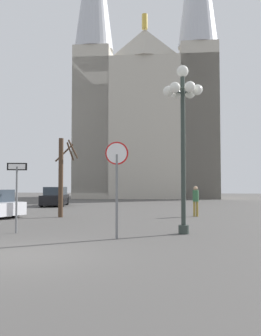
{
  "coord_description": "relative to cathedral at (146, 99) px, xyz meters",
  "views": [
    {
      "loc": [
        4.16,
        -7.9,
        1.72
      ],
      "look_at": [
        -0.49,
        18.68,
        2.98
      ],
      "focal_mm": 37.47,
      "sensor_mm": 36.0,
      "label": 1
    }
  ],
  "objects": [
    {
      "name": "ground_plane",
      "position": [
        1.55,
        -36.32,
        -12.66
      ],
      "size": [
        120.0,
        120.0,
        0.0
      ],
      "primitive_type": "plane",
      "color": "#514F4C"
    },
    {
      "name": "cathedral",
      "position": [
        0.0,
        0.0,
        0.0
      ],
      "size": [
        18.19,
        11.57,
        38.97
      ],
      "color": "#BCB5A5",
      "rests_on": "ground"
    },
    {
      "name": "stop_sign",
      "position": [
        3.36,
        -33.31,
        -10.52
      ],
      "size": [
        0.73,
        0.19,
        3.08
      ],
      "color": "slate",
      "rests_on": "ground"
    },
    {
      "name": "one_way_arrow_sign",
      "position": [
        -0.41,
        -32.66,
        -11.07
      ],
      "size": [
        0.68,
        0.22,
        2.48
      ],
      "color": "slate",
      "rests_on": "ground"
    },
    {
      "name": "street_lamp",
      "position": [
        5.43,
        -31.83,
        -8.42
      ],
      "size": [
        1.39,
        1.25,
        5.94
      ],
      "color": "#2D3833",
      "rests_on": "ground"
    },
    {
      "name": "bare_tree",
      "position": [
        -1.04,
        -26.67,
        -10.43
      ],
      "size": [
        1.25,
        1.39,
        4.16
      ],
      "color": "#473323",
      "rests_on": "ground"
    },
    {
      "name": "parked_car_far_black",
      "position": [
        -5.06,
        -17.62,
        -11.96
      ],
      "size": [
        2.55,
        4.33,
        1.51
      ],
      "color": "black",
      "rests_on": "ground"
    },
    {
      "name": "pedestrian_walking",
      "position": [
        5.92,
        -25.1,
        -11.68
      ],
      "size": [
        0.32,
        0.32,
        1.62
      ],
      "color": "olive",
      "rests_on": "ground"
    }
  ]
}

